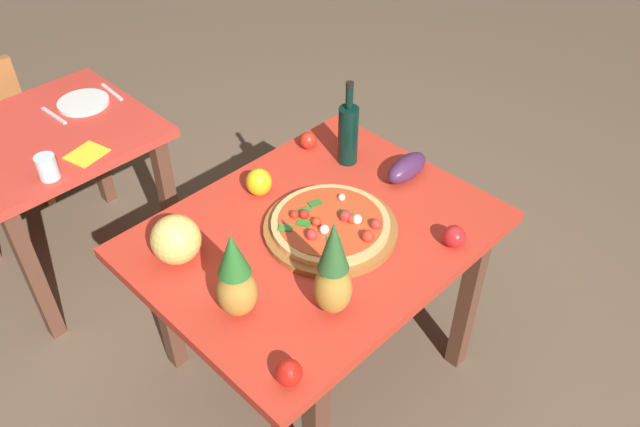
{
  "coord_description": "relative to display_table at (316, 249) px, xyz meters",
  "views": [
    {
      "loc": [
        -1.12,
        -1.13,
        2.18
      ],
      "look_at": [
        0.03,
        0.01,
        0.77
      ],
      "focal_mm": 35.7,
      "sensor_mm": 36.0,
      "label": 1
    }
  ],
  "objects": [
    {
      "name": "pineapple_right",
      "position": [
        -0.41,
        -0.09,
        0.22
      ],
      "size": [
        0.12,
        0.12,
        0.3
      ],
      "color": "#BC8333",
      "rests_on": "display_table"
    },
    {
      "name": "display_table",
      "position": [
        0.0,
        0.0,
        0.0
      ],
      "size": [
        1.16,
        0.91,
        0.72
      ],
      "color": "brown",
      "rests_on": "ground_plane"
    },
    {
      "name": "ground_plane",
      "position": [
        0.0,
        0.0,
        -0.64
      ],
      "size": [
        10.0,
        10.0,
        0.0
      ],
      "primitive_type": "plane",
      "color": "brown"
    },
    {
      "name": "pizza",
      "position": [
        0.03,
        -0.04,
        0.13
      ],
      "size": [
        0.4,
        0.4,
        0.06
      ],
      "color": "#E5AA62",
      "rests_on": "pizza_board"
    },
    {
      "name": "melon",
      "position": [
        -0.4,
        0.22,
        0.17
      ],
      "size": [
        0.16,
        0.16,
        0.16
      ],
      "primitive_type": "sphere",
      "color": "#F0D064",
      "rests_on": "display_table"
    },
    {
      "name": "dinner_plate",
      "position": [
        -0.14,
        1.3,
        0.1
      ],
      "size": [
        0.22,
        0.22,
        0.02
      ],
      "primitive_type": "cylinder",
      "color": "white",
      "rests_on": "background_table"
    },
    {
      "name": "knife_utensil",
      "position": [
        0.0,
        1.3,
        0.09
      ],
      "size": [
        0.03,
        0.18,
        0.01
      ],
      "primitive_type": "cube",
      "rotation": [
        0.0,
        0.0,
        -0.06
      ],
      "color": "silver",
      "rests_on": "background_table"
    },
    {
      "name": "eggplant",
      "position": [
        0.44,
        -0.03,
        0.13
      ],
      "size": [
        0.2,
        0.1,
        0.09
      ],
      "primitive_type": "ellipsoid",
      "rotation": [
        0.0,
        0.0,
        0.03
      ],
      "color": "#47244B",
      "rests_on": "display_table"
    },
    {
      "name": "napkin_folded",
      "position": [
        -0.32,
        0.95,
        0.09
      ],
      "size": [
        0.16,
        0.15,
        0.01
      ],
      "primitive_type": "cube",
      "rotation": [
        0.0,
        0.0,
        0.24
      ],
      "color": "yellow",
      "rests_on": "background_table"
    },
    {
      "name": "wine_bottle",
      "position": [
        0.37,
        0.2,
        0.22
      ],
      "size": [
        0.08,
        0.08,
        0.34
      ],
      "color": "black",
      "rests_on": "display_table"
    },
    {
      "name": "pizza_board",
      "position": [
        0.03,
        -0.04,
        0.1
      ],
      "size": [
        0.45,
        0.45,
        0.02
      ],
      "primitive_type": "cylinder",
      "color": "#975C2C",
      "rests_on": "display_table"
    },
    {
      "name": "pineapple_left",
      "position": [
        -0.21,
        -0.28,
        0.24
      ],
      "size": [
        0.11,
        0.11,
        0.34
      ],
      "color": "#B58533",
      "rests_on": "display_table"
    },
    {
      "name": "tomato_beside_pepper",
      "position": [
        0.32,
        0.37,
        0.12
      ],
      "size": [
        0.07,
        0.07,
        0.07
      ],
      "primitive_type": "sphere",
      "color": "red",
      "rests_on": "display_table"
    },
    {
      "name": "tomato_by_bottle",
      "position": [
        -0.47,
        -0.38,
        0.13
      ],
      "size": [
        0.07,
        0.07,
        0.07
      ],
      "primitive_type": "sphere",
      "color": "red",
      "rests_on": "display_table"
    },
    {
      "name": "background_table",
      "position": [
        -0.36,
        1.22,
        -0.04
      ],
      "size": [
        0.81,
        0.74,
        0.72
      ],
      "color": "brown",
      "rests_on": "ground_plane"
    },
    {
      "name": "bell_pepper",
      "position": [
        -0.0,
        0.29,
        0.14
      ],
      "size": [
        0.09,
        0.09,
        0.1
      ],
      "primitive_type": "ellipsoid",
      "color": "yellow",
      "rests_on": "display_table"
    },
    {
      "name": "drinking_glass_water",
      "position": [
        -0.49,
        0.91,
        0.14
      ],
      "size": [
        0.08,
        0.08,
        0.1
      ],
      "primitive_type": "cylinder",
      "color": "silver",
      "rests_on": "background_table"
    },
    {
      "name": "fork_utensil",
      "position": [
        -0.28,
        1.3,
        0.09
      ],
      "size": [
        0.03,
        0.18,
        0.01
      ],
      "primitive_type": "cube",
      "rotation": [
        0.0,
        0.0,
        0.05
      ],
      "color": "silver",
      "rests_on": "background_table"
    },
    {
      "name": "tomato_at_corner",
      "position": [
        0.27,
        -0.37,
        0.13
      ],
      "size": [
        0.08,
        0.08,
        0.08
      ],
      "primitive_type": "sphere",
      "color": "red",
      "rests_on": "display_table"
    }
  ]
}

